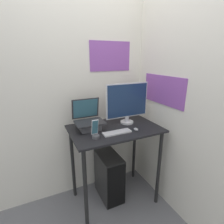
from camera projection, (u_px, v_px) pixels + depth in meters
ground_plane at (127, 218)px, 1.86m from camera, size 12.00×12.00×0.00m
wall_back at (101, 87)px, 2.07m from camera, size 6.00×0.06×2.60m
wall_side_right at (180, 93)px, 1.69m from camera, size 0.06×6.00×2.60m
desk at (115, 141)px, 1.89m from camera, size 0.94×0.61×0.92m
laptop at (89, 122)px, 1.80m from camera, size 0.29×0.26×0.30m
monitor at (127, 103)px, 1.92m from camera, size 0.50×0.15×0.45m
keyboard at (117, 132)px, 1.72m from camera, size 0.29×0.09×0.02m
mouse at (136, 129)px, 1.77m from camera, size 0.04×0.06×0.03m
cell_phone at (95, 133)px, 1.60m from camera, size 0.07×0.07×0.18m
computer_tower at (109, 176)px, 2.09m from camera, size 0.23×0.41×0.56m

